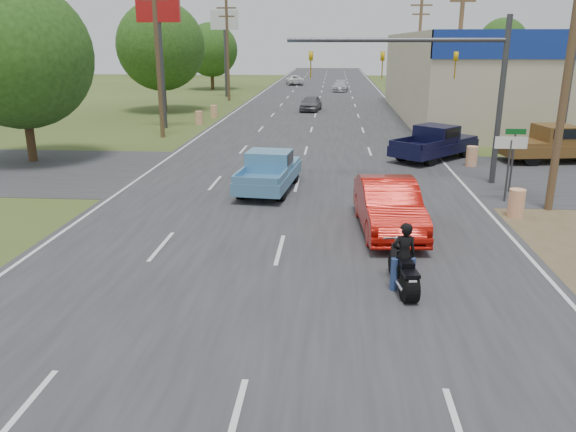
# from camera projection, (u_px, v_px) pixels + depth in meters

# --- Properties ---
(ground) EXTENTS (200.00, 200.00, 0.00)m
(ground) POSITION_uv_depth(u_px,v_px,m) (234.00, 425.00, 9.07)
(ground) COLOR #33441B
(ground) RESTS_ON ground
(main_road) EXTENTS (15.00, 180.00, 0.02)m
(main_road) POSITION_uv_depth(u_px,v_px,m) (315.00, 115.00, 47.14)
(main_road) COLOR #2D2D30
(main_road) RESTS_ON ground
(cross_road) EXTENTS (120.00, 10.00, 0.02)m
(cross_road) POSITION_uv_depth(u_px,v_px,m) (300.00, 174.00, 26.20)
(cross_road) COLOR #2D2D30
(cross_road) RESTS_ON ground
(utility_pole_1) EXTENTS (2.00, 0.28, 10.00)m
(utility_pole_1) POSITION_uv_depth(u_px,v_px,m) (569.00, 61.00, 19.14)
(utility_pole_1) COLOR #4C3823
(utility_pole_1) RESTS_ON ground
(utility_pole_2) EXTENTS (2.00, 0.28, 10.00)m
(utility_pole_2) POSITION_uv_depth(u_px,v_px,m) (459.00, 52.00, 36.28)
(utility_pole_2) COLOR #4C3823
(utility_pole_2) RESTS_ON ground
(utility_pole_3) EXTENTS (2.00, 0.28, 10.00)m
(utility_pole_3) POSITION_uv_depth(u_px,v_px,m) (419.00, 49.00, 53.41)
(utility_pole_3) COLOR #4C3823
(utility_pole_3) RESTS_ON ground
(utility_pole_5) EXTENTS (2.00, 0.28, 10.00)m
(utility_pole_5) POSITION_uv_depth(u_px,v_px,m) (157.00, 52.00, 34.86)
(utility_pole_5) COLOR #4C3823
(utility_pole_5) RESTS_ON ground
(utility_pole_6) EXTENTS (2.00, 0.28, 10.00)m
(utility_pole_6) POSITION_uv_depth(u_px,v_px,m) (228.00, 48.00, 57.71)
(utility_pole_6) COLOR #4C3823
(utility_pole_6) RESTS_ON ground
(tree_0) EXTENTS (7.14, 7.14, 8.84)m
(tree_0) POSITION_uv_depth(u_px,v_px,m) (19.00, 56.00, 27.60)
(tree_0) COLOR #422D19
(tree_0) RESTS_ON ground
(tree_1) EXTENTS (7.56, 7.56, 9.36)m
(tree_1) POSITION_uv_depth(u_px,v_px,m) (161.00, 46.00, 48.41)
(tree_1) COLOR #422D19
(tree_1) RESTS_ON ground
(tree_2) EXTENTS (6.72, 6.72, 8.32)m
(tree_2) POSITION_uv_depth(u_px,v_px,m) (211.00, 50.00, 71.50)
(tree_2) COLOR #422D19
(tree_2) RESTS_ON ground
(tree_5) EXTENTS (7.98, 7.98, 9.88)m
(tree_5) POSITION_uv_depth(u_px,v_px,m) (502.00, 42.00, 95.48)
(tree_5) COLOR #422D19
(tree_5) RESTS_ON ground
(tree_6) EXTENTS (8.82, 8.82, 10.92)m
(tree_6) POSITION_uv_depth(u_px,v_px,m) (158.00, 38.00, 99.84)
(tree_6) COLOR #422D19
(tree_6) RESTS_ON ground
(barrel_0) EXTENTS (0.56, 0.56, 1.00)m
(barrel_0) POSITION_uv_depth(u_px,v_px,m) (516.00, 203.00, 19.74)
(barrel_0) COLOR orange
(barrel_0) RESTS_ON ground
(barrel_1) EXTENTS (0.56, 0.56, 1.00)m
(barrel_1) POSITION_uv_depth(u_px,v_px,m) (472.00, 156.00, 27.80)
(barrel_1) COLOR orange
(barrel_1) RESTS_ON ground
(barrel_2) EXTENTS (0.56, 0.56, 1.00)m
(barrel_2) POSITION_uv_depth(u_px,v_px,m) (199.00, 118.00, 41.93)
(barrel_2) COLOR orange
(barrel_2) RESTS_ON ground
(barrel_3) EXTENTS (0.56, 0.56, 1.00)m
(barrel_3) POSITION_uv_depth(u_px,v_px,m) (214.00, 111.00, 45.71)
(barrel_3) COLOR orange
(barrel_3) RESTS_ON ground
(pole_sign_left_near) EXTENTS (3.00, 0.35, 9.20)m
(pole_sign_left_near) POSITION_uv_depth(u_px,v_px,m) (159.00, 23.00, 38.19)
(pole_sign_left_near) COLOR #3F3F44
(pole_sign_left_near) RESTS_ON ground
(pole_sign_left_far) EXTENTS (3.00, 0.35, 9.20)m
(pole_sign_left_far) POSITION_uv_depth(u_px,v_px,m) (225.00, 30.00, 61.04)
(pole_sign_left_far) COLOR #3F3F44
(pole_sign_left_far) RESTS_ON ground
(lane_sign) EXTENTS (1.20, 0.08, 2.52)m
(lane_sign) POSITION_uv_depth(u_px,v_px,m) (510.00, 153.00, 21.21)
(lane_sign) COLOR #3F3F44
(lane_sign) RESTS_ON ground
(street_name_sign) EXTENTS (0.80, 0.08, 2.61)m
(street_name_sign) POSITION_uv_depth(u_px,v_px,m) (513.00, 154.00, 22.68)
(street_name_sign) COLOR #3F3F44
(street_name_sign) RESTS_ON ground
(signal_mast) EXTENTS (9.12, 0.40, 7.00)m
(signal_mast) POSITION_uv_depth(u_px,v_px,m) (438.00, 70.00, 23.38)
(signal_mast) COLOR #3F3F44
(signal_mast) RESTS_ON ground
(red_convertible) EXTENTS (2.14, 5.20, 1.67)m
(red_convertible) POSITION_uv_depth(u_px,v_px,m) (389.00, 206.00, 18.13)
(red_convertible) COLOR #AC0F07
(red_convertible) RESTS_ON ground
(motorcycle) EXTENTS (0.76, 2.26, 1.15)m
(motorcycle) POSITION_uv_depth(u_px,v_px,m) (403.00, 272.00, 13.80)
(motorcycle) COLOR black
(motorcycle) RESTS_ON ground
(rider) EXTENTS (0.66, 0.48, 1.67)m
(rider) POSITION_uv_depth(u_px,v_px,m) (404.00, 259.00, 13.76)
(rider) COLOR black
(rider) RESTS_ON ground
(blue_pickup) EXTENTS (2.42, 5.14, 1.65)m
(blue_pickup) POSITION_uv_depth(u_px,v_px,m) (270.00, 170.00, 23.27)
(blue_pickup) COLOR black
(blue_pickup) RESTS_ON ground
(navy_pickup) EXTENTS (5.15, 5.33, 1.78)m
(navy_pickup) POSITION_uv_depth(u_px,v_px,m) (436.00, 142.00, 29.42)
(navy_pickup) COLOR black
(navy_pickup) RESTS_ON ground
(brown_pickup) EXTENTS (5.98, 3.11, 1.89)m
(brown_pickup) POSITION_uv_depth(u_px,v_px,m) (554.00, 143.00, 28.73)
(brown_pickup) COLOR black
(brown_pickup) RESTS_ON ground
(distant_car_grey) EXTENTS (2.07, 4.18, 1.37)m
(distant_car_grey) POSITION_uv_depth(u_px,v_px,m) (311.00, 103.00, 50.08)
(distant_car_grey) COLOR #5B5B60
(distant_car_grey) RESTS_ON ground
(distant_car_silver) EXTENTS (2.21, 4.69, 1.32)m
(distant_car_silver) POSITION_uv_depth(u_px,v_px,m) (340.00, 86.00, 70.17)
(distant_car_silver) COLOR silver
(distant_car_silver) RESTS_ON ground
(distant_car_white) EXTENTS (2.96, 5.06, 1.32)m
(distant_car_white) POSITION_uv_depth(u_px,v_px,m) (294.00, 80.00, 80.71)
(distant_car_white) COLOR white
(distant_car_white) RESTS_ON ground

